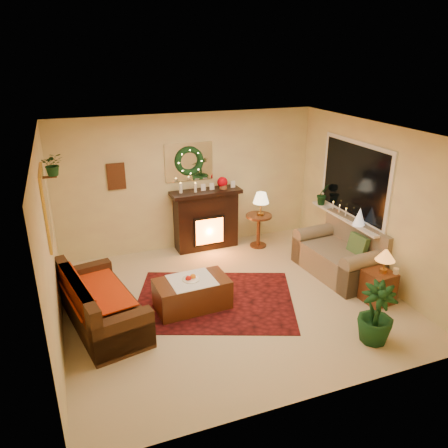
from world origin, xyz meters
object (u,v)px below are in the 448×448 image
object	(u,v)px
side_table_round	(258,231)
coffee_table	(192,295)
fireplace	(206,221)
end_table_square	(378,286)
sofa	(102,297)
loveseat	(339,251)

from	to	relation	value
side_table_round	coffee_table	xyz separation A→B (m)	(-1.87, -1.69, -0.12)
side_table_round	coffee_table	bearing A→B (deg)	-137.80
fireplace	side_table_round	distance (m)	1.06
fireplace	side_table_round	world-z (taller)	fireplace
end_table_square	coffee_table	size ratio (longest dim) A/B	0.46
sofa	coffee_table	xyz separation A→B (m)	(1.30, -0.04, -0.22)
sofa	side_table_round	xyz separation A→B (m)	(3.17, 1.66, -0.10)
sofa	side_table_round	bearing A→B (deg)	15.65
fireplace	loveseat	xyz separation A→B (m)	(1.81, -1.85, -0.13)
sofa	coffee_table	bearing A→B (deg)	-13.60
fireplace	coffee_table	bearing A→B (deg)	-115.51
sofa	fireplace	bearing A→B (deg)	30.24
fireplace	side_table_round	bearing A→B (deg)	-20.28
side_table_round	end_table_square	bearing A→B (deg)	-71.15
loveseat	end_table_square	distance (m)	1.01
sofa	coffee_table	size ratio (longest dim) A/B	1.67
loveseat	end_table_square	world-z (taller)	loveseat
side_table_round	coffee_table	distance (m)	2.52
loveseat	side_table_round	world-z (taller)	loveseat
loveseat	coffee_table	distance (m)	2.71
sofa	coffee_table	distance (m)	1.32
side_table_round	loveseat	bearing A→B (deg)	-61.59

